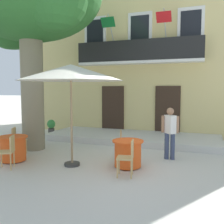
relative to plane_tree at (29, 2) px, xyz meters
name	(u,v)px	position (x,y,z in m)	size (l,w,h in m)	color
ground_plane	(96,165)	(2.98, -1.06, -5.18)	(120.00, 120.00, 0.00)	beige
building_facade	(149,59)	(3.01, 5.92, -1.43)	(13.00, 5.09, 7.50)	#DBC67F
entrance_step_platform	(132,137)	(3.01, 2.65, -5.05)	(7.13, 2.58, 0.25)	silver
plane_tree	(29,2)	(0.00, 0.00, 0.00)	(5.20, 4.56, 6.87)	#7F755B
cafe_table_near_tree	(128,153)	(3.90, -0.98, -4.78)	(0.86, 0.86, 0.76)	#EA561E
cafe_chair_near_tree_0	(128,156)	(4.12, -1.70, -4.65)	(0.47, 0.47, 0.91)	tan
cafe_chair_near_tree_1	(124,143)	(3.58, -0.29, -4.65)	(0.51, 0.51, 0.91)	tan
cafe_table_middle	(13,148)	(0.48, -1.57, -4.78)	(0.86, 0.86, 0.76)	#EA561E
cafe_chair_middle_0	(17,139)	(0.10, -0.93, -4.65)	(0.53, 0.53, 0.91)	tan
cafe_chair_middle_1	(8,150)	(0.89, -2.21, -4.65)	(0.54, 0.54, 0.91)	tan
cafe_umbrella	(71,73)	(2.36, -1.37, -2.57)	(2.90, 2.90, 2.85)	#997A56
ground_planter_left	(51,126)	(-0.91, 2.58, -4.77)	(0.38, 0.38, 0.73)	#47423D
pedestrian_near_entrance	(170,130)	(4.88, 0.25, -4.27)	(0.53, 0.39, 1.60)	#384260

